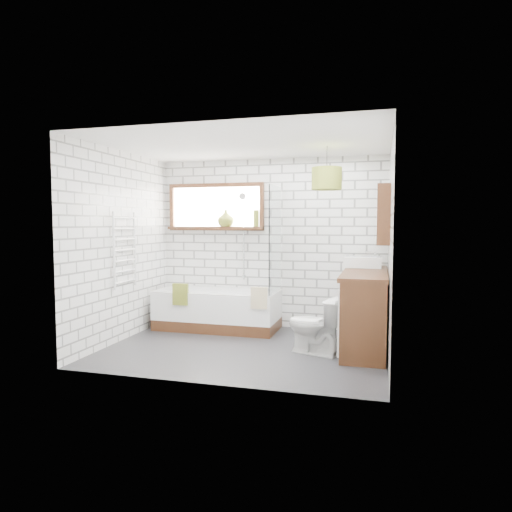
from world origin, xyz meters
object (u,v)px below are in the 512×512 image
(vanity, at_px, (365,309))
(pendant, at_px, (327,179))
(bathtub, at_px, (218,309))
(basin, at_px, (363,262))
(toilet, at_px, (315,325))

(vanity, bearing_deg, pendant, -170.93)
(bathtub, relative_size, basin, 3.64)
(bathtub, distance_m, basin, 2.20)
(bathtub, relative_size, vanity, 1.05)
(bathtub, height_order, toilet, toilet)
(bathtub, bearing_deg, vanity, -12.23)
(vanity, bearing_deg, basin, 96.84)
(bathtub, relative_size, toilet, 2.58)
(basin, relative_size, toilet, 0.71)
(vanity, xyz_separation_m, basin, (-0.06, 0.50, 0.55))
(bathtub, xyz_separation_m, toilet, (1.55, -0.89, 0.06))
(toilet, distance_m, pendant, 1.79)
(vanity, distance_m, toilet, 0.73)
(bathtub, distance_m, pendant, 2.50)
(toilet, height_order, pendant, pendant)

